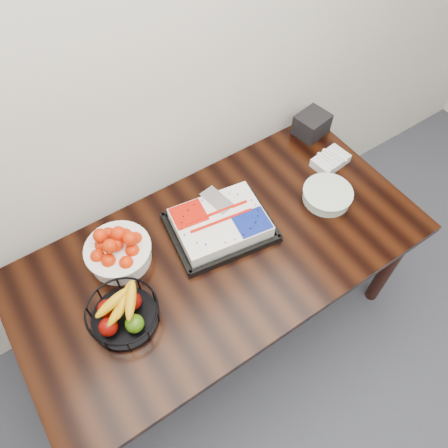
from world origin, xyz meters
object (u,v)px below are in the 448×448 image
tangerine_bowl (118,249)px  cake_tray (220,224)px  table (221,261)px  napkin_box (312,124)px  plate_stack (327,195)px  fruit_basket (123,313)px

tangerine_bowl → cake_tray: bearing=-14.3°
table → tangerine_bowl: (-0.38, 0.21, 0.16)m
table → napkin_box: bearing=23.6°
tangerine_bowl → plate_stack: 0.98m
fruit_basket → napkin_box: fruit_basket is taller
cake_tray → tangerine_bowl: 0.45m
table → plate_stack: size_ratio=7.71×
plate_stack → table: bearing=176.2°
cake_tray → table: bearing=-121.3°
fruit_basket → tangerine_bowl: bearing=67.7°
tangerine_bowl → plate_stack: (0.95, -0.24, -0.05)m
cake_tray → tangerine_bowl: size_ratio=1.76×
table → fruit_basket: fruit_basket is taller
fruit_basket → plate_stack: bearing=1.0°
table → cake_tray: bearing=58.7°
cake_tray → fruit_basket: fruit_basket is taller
table → tangerine_bowl: tangerine_bowl is taller
cake_tray → plate_stack: size_ratio=2.12×
plate_stack → napkin_box: bearing=59.4°
tangerine_bowl → napkin_box: bearing=6.9°
tangerine_bowl → napkin_box: size_ratio=1.75×
table → fruit_basket: size_ratio=6.41×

